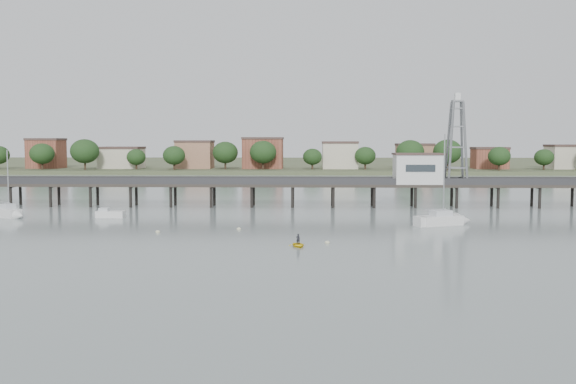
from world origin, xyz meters
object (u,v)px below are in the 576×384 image
sailboat_c (448,220)px  sailboat_b (11,213)px  yellow_dinghy (298,246)px  pier (273,185)px  white_tender (110,214)px  lattice_tower (457,143)px

sailboat_c → sailboat_b: (-63.24, 6.16, 0.01)m
sailboat_b → yellow_dinghy: size_ratio=4.11×
pier → white_tender: size_ratio=36.28×
sailboat_b → sailboat_c: bearing=28.7°
lattice_tower → yellow_dinghy: bearing=-122.4°
sailboat_b → pier: bearing=58.5°
lattice_tower → white_tender: size_ratio=3.75×
pier → lattice_tower: bearing=0.0°
sailboat_c → sailboat_b: bearing=151.8°
lattice_tower → sailboat_c: (-6.32, -23.31, -10.46)m
pier → lattice_tower: (31.50, 0.00, 7.31)m
sailboat_b → yellow_dinghy: 49.57m
lattice_tower → yellow_dinghy: 50.72m
lattice_tower → sailboat_b: lattice_tower is taller
sailboat_c → yellow_dinghy: 27.40m
sailboat_b → yellow_dinghy: (43.02, -24.63, -0.66)m
sailboat_b → yellow_dinghy: bearing=4.4°
white_tender → sailboat_b: bearing=-176.5°
white_tender → yellow_dinghy: size_ratio=1.62×
lattice_tower → white_tender: lattice_tower is taller
sailboat_c → white_tender: bearing=149.4°
pier → sailboat_c: sailboat_c is taller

